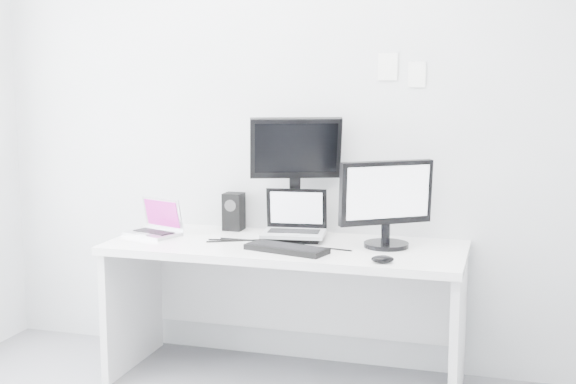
# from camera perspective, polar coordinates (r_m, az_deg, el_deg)

# --- Properties ---
(back_wall) EXTENTS (3.60, 0.00, 3.60)m
(back_wall) POSITION_cam_1_polar(r_m,az_deg,el_deg) (4.13, 1.18, 5.56)
(back_wall) COLOR silver
(back_wall) RESTS_ON ground
(desk) EXTENTS (1.80, 0.70, 0.73)m
(desk) POSITION_cam_1_polar(r_m,az_deg,el_deg) (3.97, -0.20, -9.05)
(desk) COLOR white
(desk) RESTS_ON ground
(macbook) EXTENTS (0.33, 0.29, 0.21)m
(macbook) POSITION_cam_1_polar(r_m,az_deg,el_deg) (4.13, -10.13, -1.80)
(macbook) COLOR #B6B6BA
(macbook) RESTS_ON desk
(speaker) EXTENTS (0.12, 0.12, 0.21)m
(speaker) POSITION_cam_1_polar(r_m,az_deg,el_deg) (4.22, -4.07, -1.46)
(speaker) COLOR black
(speaker) RESTS_ON desk
(dell_laptop) EXTENTS (0.35, 0.29, 0.27)m
(dell_laptop) POSITION_cam_1_polar(r_m,az_deg,el_deg) (3.93, 0.43, -1.73)
(dell_laptop) COLOR #B5B8BC
(dell_laptop) RESTS_ON desk
(rear_monitor) EXTENTS (0.51, 0.33, 0.65)m
(rear_monitor) POSITION_cam_1_polar(r_m,az_deg,el_deg) (4.03, 0.55, 1.28)
(rear_monitor) COLOR black
(rear_monitor) RESTS_ON desk
(samsung_monitor) EXTENTS (0.53, 0.46, 0.45)m
(samsung_monitor) POSITION_cam_1_polar(r_m,az_deg,el_deg) (3.79, 7.40, -0.80)
(samsung_monitor) COLOR black
(samsung_monitor) RESTS_ON desk
(keyboard) EXTENTS (0.43, 0.24, 0.03)m
(keyboard) POSITION_cam_1_polar(r_m,az_deg,el_deg) (3.70, -0.11, -4.26)
(keyboard) COLOR black
(keyboard) RESTS_ON desk
(mouse) EXTENTS (0.12, 0.09, 0.03)m
(mouse) POSITION_cam_1_polar(r_m,az_deg,el_deg) (3.51, 7.07, -5.00)
(mouse) COLOR black
(mouse) RESTS_ON desk
(wall_note_0) EXTENTS (0.10, 0.00, 0.14)m
(wall_note_0) POSITION_cam_1_polar(r_m,az_deg,el_deg) (4.02, 7.46, 9.26)
(wall_note_0) COLOR white
(wall_note_0) RESTS_ON back_wall
(wall_note_1) EXTENTS (0.09, 0.00, 0.13)m
(wall_note_1) POSITION_cam_1_polar(r_m,az_deg,el_deg) (4.00, 9.59, 8.65)
(wall_note_1) COLOR white
(wall_note_1) RESTS_ON back_wall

